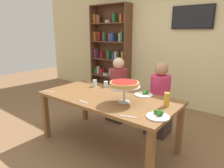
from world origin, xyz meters
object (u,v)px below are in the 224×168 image
Objects in this scene: beer_glass_amber_tall at (167,99)px; water_glass_clear_near at (106,84)px; television at (192,17)px; diner_far_left at (118,94)px; salad_plate_spare at (120,88)px; bookshelf at (111,50)px; salad_plate_far_diner at (144,94)px; cutlery_fork_near at (90,83)px; cutlery_knife_far at (128,117)px; deep_dish_pizza_stand at (124,85)px; diner_far_right at (159,104)px; salad_plate_near_diner at (158,115)px; cutlery_fork_far at (84,102)px; cutlery_knife_near at (49,91)px; water_glass_clear_far at (95,83)px; dining_table at (107,102)px.

water_glass_clear_near is (-1.09, 0.20, -0.04)m from beer_glass_amber_tall.
television reaches higher than diner_far_left.
salad_plate_spare is at bearing 5.67° from water_glass_clear_near.
bookshelf reaches higher than beer_glass_amber_tall.
diner_far_left is 0.54m from water_glass_clear_near.
cutlery_fork_near is at bearing -179.70° from salad_plate_far_diner.
bookshelf is 2.83× the size of television.
bookshelf is at bearing -43.34° from cutlery_fork_near.
cutlery_fork_near and cutlery_knife_far have the same top height.
deep_dish_pizza_stand is (1.85, -2.07, -0.16)m from bookshelf.
diner_far_right is 4.79× the size of salad_plate_spare.
television is 2.74m from cutlery_knife_far.
cutlery_knife_far is (0.28, -0.33, -0.22)m from deep_dish_pizza_stand.
salad_plate_near_diner is (1.23, -0.99, 0.27)m from diner_far_left.
diner_far_right reaches higher than salad_plate_near_diner.
salad_plate_near_diner reaches higher than cutlery_fork_far.
television is 4.34× the size of cutlery_fork_near.
bookshelf is 24.15× the size of water_glass_clear_near.
television is at bearing -101.34° from cutlery_fork_near.
diner_far_right is 0.49m from salad_plate_far_diner.
cutlery_knife_far is (0.90, -0.73, -0.04)m from water_glass_clear_near.
diner_far_right is at bearing 19.67° from cutlery_knife_near.
cutlery_knife_far is at bearing 40.08° from diner_far_left.
bookshelf is 20.94× the size of water_glass_clear_far.
water_glass_clear_far is 0.59× the size of cutlery_knife_far.
diner_far_right reaches higher than cutlery_fork_far.
cutlery_fork_near is at bearing 152.89° from dining_table.
cutlery_knife_near is at bearing -135.85° from salad_plate_spare.
diner_far_left and diner_far_right have the same top height.
water_glass_clear_near is (-0.31, 0.34, 0.13)m from dining_table.
dining_table is 0.88m from diner_far_right.
cutlery_knife_near is at bearing -125.52° from water_glass_clear_near.
salad_plate_near_diner is 0.95× the size of salad_plate_far_diner.
bookshelf is 9.28× the size of salad_plate_near_diner.
salad_plate_spare is at bearing -104.01° from television.
salad_plate_spare is at bearing 176.99° from salad_plate_far_diner.
salad_plate_far_diner is 2.73× the size of water_glass_clear_near.
television is 4.34× the size of cutlery_fork_far.
water_glass_clear_far reaches higher than water_glass_clear_near.
cutlery_knife_far is (0.68, -0.02, 0.00)m from cutlery_fork_far.
deep_dish_pizza_stand is 2.15× the size of cutlery_knife_far.
diner_far_left reaches higher than water_glass_clear_far.
dining_table is at bearing -28.86° from water_glass_clear_far.
television is at bearing 2.79° from bookshelf.
cutlery_fork_far is at bearing -58.06° from water_glass_clear_far.
water_glass_clear_far is at bearing 160.73° from salad_plate_near_diner.
dining_table is at bearing -52.56° from bookshelf.
salad_plate_near_diner is 1.66m from cutlery_knife_near.
television reaches higher than water_glass_clear_near.
salad_plate_near_diner is (0.52, -0.14, -0.20)m from deep_dish_pizza_stand.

